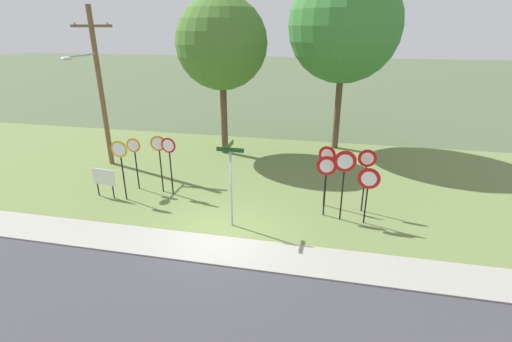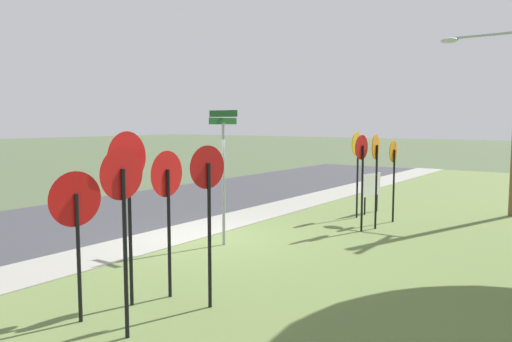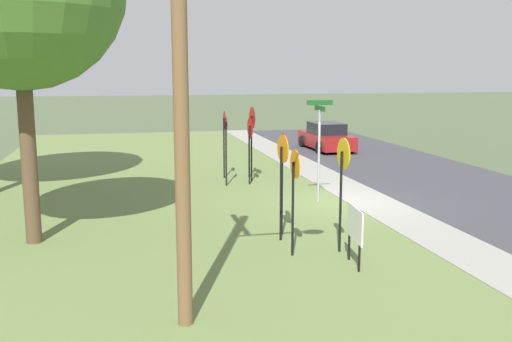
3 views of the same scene
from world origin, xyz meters
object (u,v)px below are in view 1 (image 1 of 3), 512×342
Objects in this scene: utility_pole at (98,83)px; oak_tree_left at (222,44)px; stop_sign_near_left at (159,152)px; street_name_post at (231,178)px; yield_sign_center at (368,183)px; stop_sign_far_left at (120,157)px; yield_sign_near_right at (326,172)px; oak_tree_right at (344,26)px; stop_sign_far_center at (169,154)px; stop_sign_near_right at (135,153)px; yield_sign_far_left at (366,166)px; notice_board at (104,179)px; yield_sign_far_right at (326,162)px; yield_sign_near_left at (344,169)px.

oak_tree_left is at bearing 30.95° from utility_pole.
street_name_post is at bearing -36.66° from stop_sign_near_left.
yield_sign_center is 0.69× the size of street_name_post.
yield_sign_near_right is (8.11, 0.31, -0.07)m from stop_sign_far_left.
oak_tree_right is (11.46, 5.39, 2.58)m from utility_pole.
oak_tree_left reaches higher than stop_sign_far_center.
stop_sign_near_right is 9.58m from yield_sign_far_left.
utility_pole is 6.14× the size of notice_board.
stop_sign_near_left reaches higher than stop_sign_near_right.
yield_sign_far_right is at bearing -12.53° from utility_pole.
yield_sign_near_left is 9.77m from notice_board.
stop_sign_far_center is (1.69, 0.89, -0.05)m from stop_sign_far_left.
street_name_post is (-3.19, -2.28, -0.00)m from yield_sign_far_right.
yield_sign_near_left is (8.73, 0.10, 0.19)m from stop_sign_far_left.
oak_tree_right is (-0.31, 8.92, 4.71)m from yield_sign_near_left.
yield_sign_near_right is (-0.62, 0.21, -0.26)m from yield_sign_near_left.
yield_sign_near_left is at bearing -22.75° from yield_sign_near_right.
yield_sign_far_left is 0.30× the size of oak_tree_left.
notice_board is (-9.07, -0.23, -0.96)m from yield_sign_near_right.
oak_tree_left is (2.29, 6.81, 4.04)m from stop_sign_far_left.
yield_sign_far_right is (8.10, 0.04, 0.19)m from stop_sign_near_right.
yield_sign_near_right is 1.52m from yield_sign_center.
oak_tree_left reaches higher than yield_sign_center.
stop_sign_far_center is 0.30× the size of oak_tree_left.
oak_tree_right is at bearing 99.03° from yield_sign_far_left.
yield_sign_near_right is (6.95, -0.75, -0.04)m from stop_sign_near_left.
yield_sign_far_right is 0.30× the size of oak_tree_left.
oak_tree_left is at bearing 72.61° from stop_sign_near_left.
yield_sign_far_right is at bearing 36.21° from street_name_post.
oak_tree_right is at bearing 25.21° from utility_pole.
oak_tree_right is (6.14, 2.20, 0.85)m from oak_tree_left.
yield_sign_center is (9.58, 0.00, -0.26)m from stop_sign_far_left.
utility_pole reaches higher than stop_sign_far_center.
stop_sign_near_right is at bearing 171.01° from stop_sign_near_left.
stop_sign_near_left is at bearing 41.38° from stop_sign_far_left.
utility_pole is at bearing 129.06° from stop_sign_far_left.
stop_sign_near_right is 1.74m from stop_sign_far_center.
stop_sign_far_left is 1.02× the size of yield_sign_far_right.
street_name_post is (4.89, -1.13, -0.01)m from stop_sign_far_left.
yield_sign_near_right is 9.13m from notice_board.
yield_sign_far_right is at bearing 6.88° from stop_sign_far_center.
yield_sign_near_right is (6.42, -0.58, -0.02)m from stop_sign_far_center.
utility_pole is (-3.04, 3.62, 2.32)m from stop_sign_far_left.
stop_sign_far_left reaches higher than stop_sign_far_center.
utility_pole is at bearing 142.22° from stop_sign_near_left.
utility_pole is at bearing 159.64° from yield_sign_near_right.
yield_sign_center is at bearing 6.04° from notice_board.
oak_tree_right is at bearing 50.06° from notice_board.
yield_sign_far_left reaches higher than notice_board.
stop_sign_far_center is at bearing 23.37° from notice_board.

